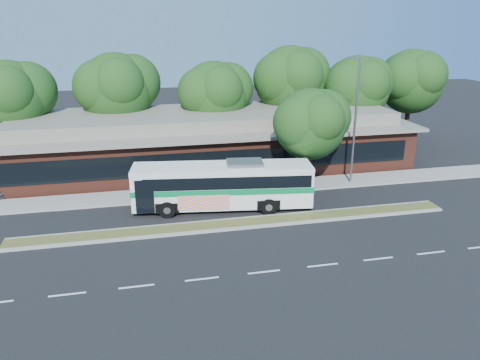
% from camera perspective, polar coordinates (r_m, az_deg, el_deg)
% --- Properties ---
extents(ground, '(120.00, 120.00, 0.00)m').
position_cam_1_polar(ground, '(27.22, 0.16, -5.97)').
color(ground, black).
rests_on(ground, ground).
extents(median_strip, '(26.00, 1.10, 0.15)m').
position_cam_1_polar(median_strip, '(27.72, -0.12, -5.32)').
color(median_strip, '#4A5021').
rests_on(median_strip, ground).
extents(sidewalk, '(44.00, 2.60, 0.12)m').
position_cam_1_polar(sidewalk, '(32.99, -2.27, -1.27)').
color(sidewalk, gray).
rests_on(sidewalk, ground).
extents(plaza_building, '(33.20, 11.20, 4.45)m').
position_cam_1_polar(plaza_building, '(38.60, -4.07, 4.95)').
color(plaza_building, maroon).
rests_on(plaza_building, ground).
extents(lamp_post, '(0.93, 0.18, 9.07)m').
position_cam_1_polar(lamp_post, '(34.22, 13.84, 7.38)').
color(lamp_post, slate).
rests_on(lamp_post, ground).
extents(tree_bg_a, '(6.47, 5.80, 8.63)m').
position_cam_1_polar(tree_bg_a, '(40.66, -25.74, 9.23)').
color(tree_bg_a, black).
rests_on(tree_bg_a, ground).
extents(tree_bg_b, '(6.69, 6.00, 9.00)m').
position_cam_1_polar(tree_bg_b, '(40.58, -14.26, 10.89)').
color(tree_bg_b, black).
rests_on(tree_bg_b, ground).
extents(tree_bg_c, '(6.24, 5.60, 8.26)m').
position_cam_1_polar(tree_bg_c, '(40.22, -2.64, 10.58)').
color(tree_bg_c, black).
rests_on(tree_bg_c, ground).
extents(tree_bg_d, '(6.91, 6.20, 9.37)m').
position_cam_1_polar(tree_bg_d, '(42.83, 6.64, 12.11)').
color(tree_bg_d, black).
rests_on(tree_bg_d, ground).
extents(tree_bg_e, '(6.47, 5.80, 8.50)m').
position_cam_1_polar(tree_bg_e, '(44.30, 14.50, 10.99)').
color(tree_bg_e, black).
rests_on(tree_bg_e, ground).
extents(tree_bg_f, '(6.69, 6.00, 8.92)m').
position_cam_1_polar(tree_bg_f, '(48.10, 20.54, 11.38)').
color(tree_bg_f, black).
rests_on(tree_bg_f, ground).
extents(transit_bus, '(11.44, 3.95, 3.15)m').
position_cam_1_polar(transit_bus, '(29.42, -2.04, -0.33)').
color(transit_bus, silver).
rests_on(transit_bus, ground).
extents(sidewalk_tree, '(5.42, 4.86, 7.16)m').
position_cam_1_polar(sidewalk_tree, '(32.53, 9.05, 7.00)').
color(sidewalk_tree, black).
rests_on(sidewalk_tree, ground).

